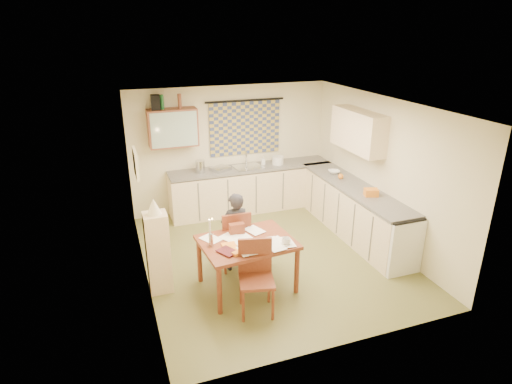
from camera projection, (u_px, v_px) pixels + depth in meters
name	position (u px, v px, depth m)	size (l,w,h in m)	color
floor	(271.00, 257.00, 7.08)	(4.00, 4.50, 0.02)	brown
ceiling	(273.00, 104.00, 6.16)	(4.00, 4.50, 0.02)	white
wall_back	(230.00, 148.00, 8.60)	(4.00, 0.02, 2.50)	beige
wall_front	(349.00, 254.00, 4.64)	(4.00, 0.02, 2.50)	beige
wall_left	(139.00, 202.00, 5.99)	(0.02, 4.50, 2.50)	beige
wall_right	(382.00, 171.00, 7.25)	(0.02, 4.50, 2.50)	beige
window_blind	(245.00, 128.00, 8.51)	(1.45, 0.03, 1.05)	navy
curtain_rod	(245.00, 101.00, 8.30)	(0.04, 0.04, 1.60)	black
wall_cabinet	(173.00, 128.00, 7.88)	(0.90, 0.34, 0.70)	brown
wall_cabinet_glass	(174.00, 130.00, 7.73)	(0.84, 0.02, 0.64)	#99B2A5
upper_cabinet_right	(358.00, 131.00, 7.46)	(0.34, 1.30, 0.70)	beige
framed_print	(136.00, 163.00, 6.19)	(0.04, 0.50, 0.40)	beige
print_canvas	(137.00, 163.00, 6.20)	(0.01, 0.42, 0.32)	silver
counter_back	(251.00, 189.00, 8.72)	(3.30, 0.62, 0.92)	beige
counter_right	(353.00, 210.00, 7.71)	(0.62, 2.95, 0.92)	beige
stove	(396.00, 241.00, 6.61)	(0.58, 0.58, 0.91)	white
sink	(248.00, 169.00, 8.55)	(0.55, 0.45, 0.10)	silver
tap	(246.00, 158.00, 8.65)	(0.03, 0.03, 0.28)	silver
dish_rack	(220.00, 169.00, 8.34)	(0.35, 0.30, 0.06)	silver
kettle	(200.00, 166.00, 8.18)	(0.18, 0.18, 0.24)	silver
mixing_bowl	(278.00, 160.00, 8.70)	(0.24, 0.24, 0.16)	white
soap_bottle	(263.00, 161.00, 8.65)	(0.08, 0.09, 0.17)	white
bowl	(334.00, 172.00, 8.18)	(0.27, 0.27, 0.05)	white
orange_bag	(371.00, 192.00, 7.08)	(0.22, 0.16, 0.12)	orange
fruit_orange	(341.00, 176.00, 7.86)	(0.10, 0.10, 0.10)	orange
speaker	(155.00, 102.00, 7.62)	(0.16, 0.20, 0.26)	black
bottle_green	(162.00, 102.00, 7.66)	(0.07, 0.07, 0.26)	#195926
bottle_brown	(180.00, 101.00, 7.76)	(0.07, 0.07, 0.26)	brown
dining_table	(247.00, 264.00, 6.12)	(1.35, 1.08, 0.75)	#622916
chair_far	(234.00, 249.00, 6.66)	(0.45, 0.45, 0.98)	#622916
chair_near	(256.00, 291.00, 5.61)	(0.54, 0.54, 0.99)	#622916
person	(235.00, 232.00, 6.51)	(0.48, 0.33, 1.26)	black
shelf_stand	(158.00, 253.00, 5.97)	(0.32, 0.30, 1.20)	beige
lampshade	(154.00, 206.00, 5.71)	(0.20, 0.20, 0.22)	beige
letter_rack	(237.00, 229.00, 6.16)	(0.22, 0.10, 0.16)	#622916
mug	(286.00, 241.00, 5.86)	(0.15, 0.15, 0.10)	white
magazine	(222.00, 254.00, 5.60)	(0.30, 0.32, 0.02)	maroon
book	(223.00, 248.00, 5.77)	(0.21, 0.27, 0.02)	orange
orange_box	(237.00, 253.00, 5.61)	(0.12, 0.08, 0.04)	orange
eyeglasses	(265.00, 248.00, 5.77)	(0.13, 0.04, 0.02)	black
candle_holder	(211.00, 240.00, 5.81)	(0.06, 0.06, 0.18)	silver
candle	(210.00, 227.00, 5.73)	(0.02, 0.02, 0.22)	white
candle_flame	(212.00, 219.00, 5.68)	(0.02, 0.02, 0.02)	#FFCC66
papers	(256.00, 242.00, 5.93)	(1.22, 0.91, 0.03)	white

